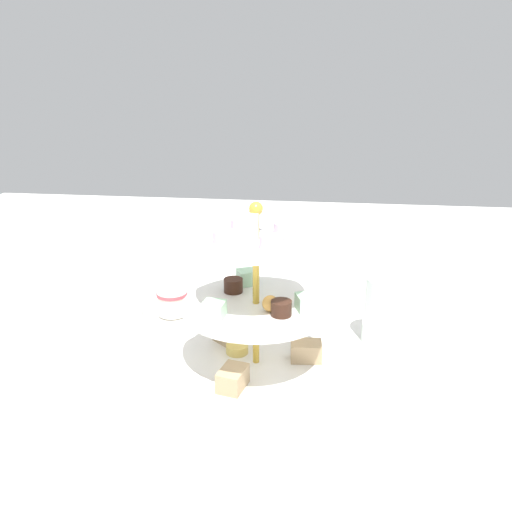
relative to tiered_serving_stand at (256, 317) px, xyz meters
name	(u,v)px	position (x,y,z in m)	size (l,w,h in m)	color
ground_plane	(256,367)	(0.00, 0.00, -0.09)	(2.40, 2.40, 0.00)	white
tiered_serving_stand	(256,317)	(0.00, 0.00, 0.00)	(0.27, 0.27, 0.27)	white
water_glass_tall_right	(384,310)	(-0.20, -0.11, -0.03)	(0.07, 0.07, 0.12)	silver
water_glass_short_left	(125,323)	(0.23, -0.04, -0.05)	(0.06, 0.06, 0.08)	silver
teacup_with_saucer	(173,305)	(0.18, -0.16, -0.06)	(0.09, 0.09, 0.05)	white
butter_knife_left	(387,479)	(-0.18, 0.22, -0.09)	(0.17, 0.01, 0.00)	silver
butter_knife_right	(269,296)	(0.01, -0.28, -0.09)	(0.17, 0.01, 0.00)	silver
water_glass_mid_back	(131,393)	(0.14, 0.15, -0.05)	(0.06, 0.06, 0.08)	silver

